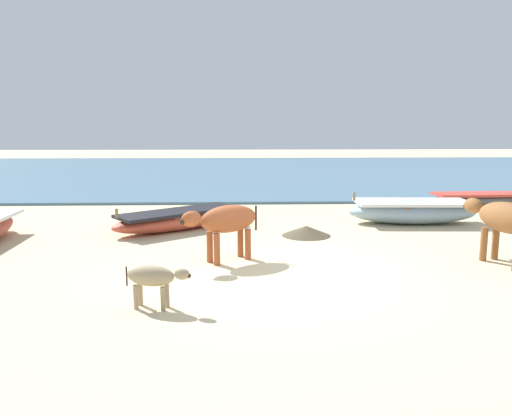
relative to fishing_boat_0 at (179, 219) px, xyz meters
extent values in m
plane|color=beige|center=(2.03, -3.53, -0.24)|extent=(80.00, 80.00, 0.00)
cube|color=slate|center=(2.03, 13.53, -0.20)|extent=(60.00, 20.00, 0.08)
ellipsoid|color=#B74733|center=(0.00, 0.00, -0.02)|extent=(3.10, 2.65, 0.44)
cube|color=black|center=(0.00, 0.00, 0.16)|extent=(2.78, 2.41, 0.07)
cube|color=olive|center=(-0.19, -0.14, 0.10)|extent=(0.56, 0.68, 0.04)
cylinder|color=olive|center=(-1.17, -0.89, 0.30)|extent=(0.06, 0.06, 0.20)
ellipsoid|color=#8CA5B7|center=(5.56, 0.52, 0.04)|extent=(3.12, 1.27, 0.56)
cube|color=white|center=(5.56, 0.52, 0.27)|extent=(2.75, 1.23, 0.07)
cube|color=olive|center=(5.33, 0.53, 0.19)|extent=(0.16, 0.97, 0.04)
cylinder|color=olive|center=(4.15, 0.58, 0.41)|extent=(0.06, 0.06, 0.20)
ellipsoid|color=#5B5651|center=(8.98, 2.84, -0.04)|extent=(4.45, 1.03, 0.41)
cube|color=#CC3F33|center=(8.98, 2.84, 0.13)|extent=(3.92, 0.99, 0.07)
cube|color=olive|center=(9.31, 2.86, 0.07)|extent=(0.15, 0.71, 0.04)
ellipsoid|color=#9E4C28|center=(1.19, -2.68, 0.51)|extent=(1.16, 0.97, 0.48)
ellipsoid|color=#9E4C28|center=(0.59, -3.08, 0.59)|extent=(0.42, 0.38, 0.26)
sphere|color=#2D2119|center=(0.45, -3.17, 0.56)|extent=(0.14, 0.14, 0.10)
cylinder|color=#9E4C28|center=(0.99, -2.96, 0.03)|extent=(0.11, 0.11, 0.55)
cylinder|color=#9E4C28|center=(0.86, -2.76, 0.03)|extent=(0.11, 0.11, 0.55)
cylinder|color=#9E4C28|center=(1.53, -2.61, 0.03)|extent=(0.11, 0.11, 0.55)
cylinder|color=#9E4C28|center=(1.40, -2.41, 0.03)|extent=(0.11, 0.11, 0.55)
cylinder|color=#2D2119|center=(1.68, -2.36, 0.46)|extent=(0.04, 0.04, 0.45)
ellipsoid|color=tan|center=(0.23, -4.93, 0.20)|extent=(0.68, 0.40, 0.28)
ellipsoid|color=tan|center=(0.64, -5.02, 0.24)|extent=(0.23, 0.17, 0.15)
sphere|color=#2D2119|center=(0.73, -5.05, 0.23)|extent=(0.07, 0.07, 0.06)
cylinder|color=tan|center=(0.42, -4.90, -0.08)|extent=(0.06, 0.06, 0.32)
cylinder|color=tan|center=(0.39, -5.04, -0.08)|extent=(0.06, 0.06, 0.32)
cylinder|color=tan|center=(0.06, -4.82, -0.08)|extent=(0.06, 0.06, 0.32)
cylinder|color=tan|center=(0.03, -4.95, -0.08)|extent=(0.06, 0.06, 0.32)
cylinder|color=#2D2119|center=(-0.10, -4.85, 0.17)|extent=(0.02, 0.02, 0.26)
ellipsoid|color=brown|center=(5.89, -3.12, 0.58)|extent=(0.82, 1.28, 0.52)
ellipsoid|color=brown|center=(5.65, -2.36, 0.66)|extent=(0.35, 0.45, 0.28)
sphere|color=#2D2119|center=(5.60, -2.20, 0.63)|extent=(0.14, 0.14, 0.11)
cylinder|color=brown|center=(5.66, -2.83, 0.06)|extent=(0.12, 0.12, 0.60)
cylinder|color=brown|center=(5.91, -2.75, 0.06)|extent=(0.12, 0.12, 0.60)
cone|color=brown|center=(2.82, -0.74, -0.13)|extent=(1.34, 1.34, 0.22)
camera|label=1|loc=(1.37, -11.13, 2.12)|focal=34.79mm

